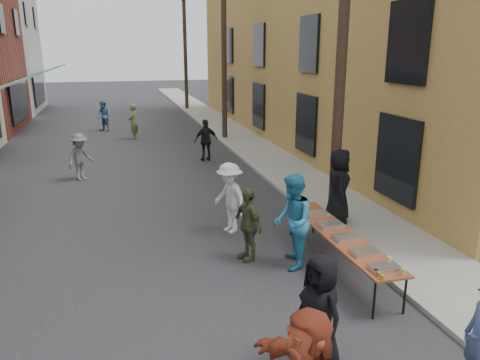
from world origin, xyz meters
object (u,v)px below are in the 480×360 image
utility_pole_mid (224,45)px  server (339,186)px  catering_tray_sausage (384,268)px  guest_front_a (320,311)px  utility_pole_far (185,46)px  utility_pole_near (342,42)px  serving_table (339,236)px  guest_front_c (292,222)px

utility_pole_mid → server: (0.05, -12.14, -3.46)m
catering_tray_sausage → guest_front_a: (-1.66, -1.04, 0.05)m
utility_pole_far → utility_pole_near: bearing=-90.0°
serving_table → server: server is taller
utility_pole_far → serving_table: 26.67m
utility_pole_mid → catering_tray_sausage: utility_pole_mid is taller
utility_pole_mid → guest_front_a: bearing=-99.0°
utility_pole_mid → server: bearing=-89.8°
serving_table → guest_front_a: bearing=-121.7°
catering_tray_sausage → guest_front_c: size_ratio=0.25×
catering_tray_sausage → server: (1.09, 3.88, 0.25)m
utility_pole_near → server: (0.05, -0.14, -3.46)m
guest_front_a → utility_pole_near: bearing=135.6°
utility_pole_near → server: size_ratio=4.79×
guest_front_a → utility_pole_far: bearing=158.3°
guest_front_a → guest_front_c: (0.76, 3.01, 0.14)m
guest_front_c → server: server is taller
utility_pole_near → utility_pole_far: 24.00m
catering_tray_sausage → server: bearing=74.4°
guest_front_a → server: (2.75, 4.93, 0.20)m
utility_pole_mid → utility_pole_far: size_ratio=1.00×
utility_pole_mid → utility_pole_far: 12.00m
serving_table → guest_front_c: 0.99m
utility_pole_far → server: (0.05, -24.14, -3.46)m
utility_pole_mid → guest_front_a: (-2.70, -17.07, -3.66)m
utility_pole_near → serving_table: size_ratio=2.25×
utility_pole_mid → utility_pole_far: (0.00, 12.00, 0.00)m
utility_pole_near → utility_pole_mid: (0.00, 12.00, 0.00)m
guest_front_c → utility_pole_near: bearing=154.9°
utility_pole_mid → catering_tray_sausage: bearing=-93.7°
utility_pole_far → guest_front_a: (-2.70, -29.07, -3.66)m
serving_table → guest_front_a: (-1.66, -2.69, 0.13)m
server → utility_pole_far: bearing=21.1°
catering_tray_sausage → guest_front_c: bearing=114.6°
utility_pole_mid → guest_front_c: size_ratio=4.57×
utility_pole_near → guest_front_c: utility_pole_near is taller
catering_tray_sausage → guest_front_a: guest_front_a is taller
serving_table → server: bearing=64.1°
utility_pole_near → serving_table: bearing=-113.6°
serving_table → server: size_ratio=2.13×
utility_pole_near → guest_front_a: (-2.70, -5.07, -3.66)m
utility_pole_near → utility_pole_far: bearing=90.0°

